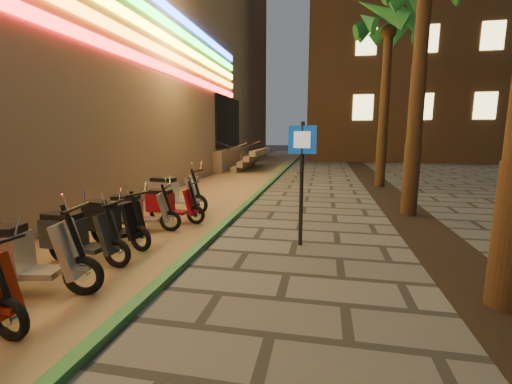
% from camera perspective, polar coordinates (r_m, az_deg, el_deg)
% --- Properties ---
extents(ground, '(120.00, 120.00, 0.00)m').
position_cam_1_polar(ground, '(3.59, -15.08, -27.68)').
color(ground, '#474442').
rests_on(ground, ground).
extents(parking_strip, '(3.40, 60.00, 0.01)m').
position_cam_1_polar(parking_strip, '(13.31, -6.16, 0.41)').
color(parking_strip, '#8C7251').
rests_on(parking_strip, ground).
extents(green_curb, '(0.18, 60.00, 0.10)m').
position_cam_1_polar(green_curb, '(12.90, 1.06, 0.37)').
color(green_curb, '#296E37').
rests_on(green_curb, ground).
extents(planting_strip, '(1.20, 40.00, 0.02)m').
position_cam_1_polar(planting_strip, '(8.14, 27.05, -6.63)').
color(planting_strip, black).
rests_on(planting_strip, ground).
extents(apartment_block, '(18.00, 16.06, 25.00)m').
position_cam_1_polar(apartment_block, '(36.84, 25.28, 25.22)').
color(apartment_block, brown).
rests_on(apartment_block, ground).
extents(palm_d, '(2.97, 3.02, 7.16)m').
position_cam_1_polar(palm_d, '(15.18, 21.26, 23.60)').
color(palm_d, '#472D19').
rests_on(palm_d, ground).
extents(pedestrian_sign, '(0.52, 0.11, 2.37)m').
position_cam_1_polar(pedestrian_sign, '(6.51, 7.63, 4.19)').
color(pedestrian_sign, black).
rests_on(pedestrian_sign, ground).
extents(scooter_5, '(1.79, 0.79, 1.26)m').
position_cam_1_polar(scooter_5, '(5.59, -34.87, -8.81)').
color(scooter_5, black).
rests_on(scooter_5, ground).
extents(scooter_6, '(1.58, 0.55, 1.12)m').
position_cam_1_polar(scooter_6, '(6.43, -27.77, -6.48)').
color(scooter_6, black).
rests_on(scooter_6, ground).
extents(scooter_7, '(1.59, 0.80, 1.12)m').
position_cam_1_polar(scooter_7, '(7.17, -23.09, -4.50)').
color(scooter_7, black).
rests_on(scooter_7, ground).
extents(scooter_8, '(1.51, 0.72, 1.07)m').
position_cam_1_polar(scooter_8, '(7.97, -19.19, -3.07)').
color(scooter_8, black).
rests_on(scooter_8, ground).
extents(scooter_9, '(1.48, 0.52, 1.04)m').
position_cam_1_polar(scooter_9, '(8.59, -14.34, -1.99)').
color(scooter_9, black).
rests_on(scooter_9, ground).
extents(scooter_10, '(1.75, 0.72, 1.23)m').
position_cam_1_polar(scooter_10, '(9.72, -13.82, -0.13)').
color(scooter_10, black).
rests_on(scooter_10, ground).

